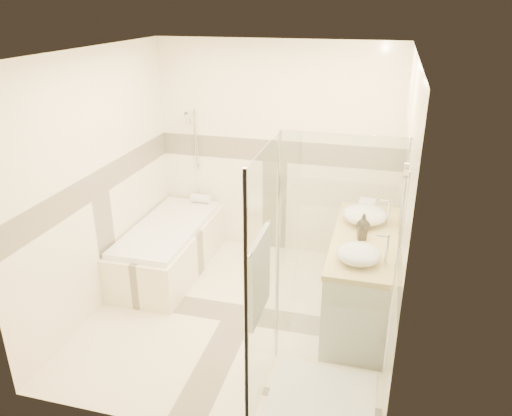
% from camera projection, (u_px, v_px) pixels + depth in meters
% --- Properties ---
extents(room, '(2.82, 3.02, 2.52)m').
position_uv_depth(room, '(244.00, 196.00, 4.46)').
color(room, '#FCEFC8').
rests_on(room, ground).
extents(bathtub, '(0.75, 1.70, 0.56)m').
position_uv_depth(bathtub, '(169.00, 245.00, 5.65)').
color(bathtub, '#FFF2CB').
rests_on(bathtub, ground).
extents(vanity, '(0.58, 1.62, 0.85)m').
position_uv_depth(vanity, '(360.00, 276.00, 4.79)').
color(vanity, white).
rests_on(vanity, ground).
extents(shower_enclosure, '(0.96, 0.93, 2.04)m').
position_uv_depth(shower_enclosure, '(309.00, 347.00, 3.69)').
color(shower_enclosure, '#FFF2CB').
rests_on(shower_enclosure, ground).
extents(vessel_sink_near, '(0.43, 0.43, 0.17)m').
position_uv_depth(vessel_sink_near, '(365.00, 215.00, 4.88)').
color(vessel_sink_near, white).
rests_on(vessel_sink_near, vanity).
extents(vessel_sink_far, '(0.38, 0.38, 0.15)m').
position_uv_depth(vessel_sink_far, '(359.00, 254.00, 4.15)').
color(vessel_sink_far, white).
rests_on(vessel_sink_far, vanity).
extents(faucet_near, '(0.11, 0.03, 0.27)m').
position_uv_depth(faucet_near, '(388.00, 210.00, 4.80)').
color(faucet_near, silver).
rests_on(faucet_near, vanity).
extents(faucet_far, '(0.12, 0.03, 0.28)m').
position_uv_depth(faucet_far, '(386.00, 247.00, 4.07)').
color(faucet_far, silver).
rests_on(faucet_far, vanity).
extents(amenity_bottle_a, '(0.10, 0.10, 0.17)m').
position_uv_depth(amenity_bottle_a, '(362.00, 231.00, 4.54)').
color(amenity_bottle_a, black).
rests_on(amenity_bottle_a, vanity).
extents(amenity_bottle_b, '(0.15, 0.15, 0.17)m').
position_uv_depth(amenity_bottle_b, '(364.00, 223.00, 4.71)').
color(amenity_bottle_b, black).
rests_on(amenity_bottle_b, vanity).
extents(folded_towels, '(0.19, 0.28, 0.09)m').
position_uv_depth(folded_towels, '(366.00, 206.00, 5.20)').
color(folded_towels, white).
rests_on(folded_towels, vanity).
extents(rolled_towel, '(0.24, 0.11, 0.11)m').
position_uv_depth(rolled_towel, '(201.00, 199.00, 6.15)').
color(rolled_towel, white).
rests_on(rolled_towel, bathtub).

